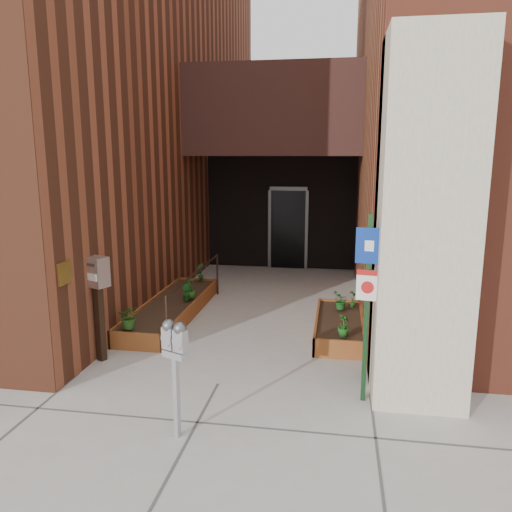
% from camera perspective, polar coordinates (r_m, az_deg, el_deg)
% --- Properties ---
extents(ground, '(80.00, 80.00, 0.00)m').
position_cam_1_polar(ground, '(6.92, -4.39, -14.38)').
color(ground, '#9E9991').
rests_on(ground, ground).
extents(architecture, '(20.00, 14.60, 10.00)m').
position_cam_1_polar(architecture, '(13.20, 2.00, 19.99)').
color(architecture, brown).
rests_on(architecture, ground).
extents(planter_left, '(0.90, 3.60, 0.30)m').
position_cam_1_polar(planter_left, '(9.70, -9.55, -5.99)').
color(planter_left, brown).
rests_on(planter_left, ground).
extents(planter_right, '(0.80, 2.20, 0.30)m').
position_cam_1_polar(planter_right, '(8.73, 9.48, -7.97)').
color(planter_right, brown).
rests_on(planter_right, ground).
extents(handrail, '(0.04, 3.34, 0.90)m').
position_cam_1_polar(handrail, '(9.34, -6.87, -2.68)').
color(handrail, black).
rests_on(handrail, ground).
extents(parking_meter, '(0.31, 0.21, 1.32)m').
position_cam_1_polar(parking_meter, '(5.39, -9.26, -10.32)').
color(parking_meter, '#A6A6A9').
rests_on(parking_meter, ground).
extents(sign_post, '(0.32, 0.10, 2.34)m').
position_cam_1_polar(sign_post, '(6.12, 12.64, -3.71)').
color(sign_post, black).
rests_on(sign_post, ground).
extents(payment_dropbox, '(0.38, 0.33, 1.58)m').
position_cam_1_polar(payment_dropbox, '(7.62, -17.64, -3.35)').
color(payment_dropbox, black).
rests_on(payment_dropbox, ground).
extents(shrub_left_a, '(0.43, 0.43, 0.39)m').
position_cam_1_polar(shrub_left_a, '(8.23, -14.27, -6.72)').
color(shrub_left_a, '#275618').
rests_on(shrub_left_a, planter_left).
extents(shrub_left_b, '(0.25, 0.25, 0.32)m').
position_cam_1_polar(shrub_left_b, '(9.59, -8.02, -4.11)').
color(shrub_left_b, '#164F18').
rests_on(shrub_left_b, planter_left).
extents(shrub_left_c, '(0.29, 0.29, 0.38)m').
position_cam_1_polar(shrub_left_c, '(9.70, -7.55, -3.73)').
color(shrub_left_c, '#214F16').
rests_on(shrub_left_c, planter_left).
extents(shrub_left_d, '(0.28, 0.28, 0.39)m').
position_cam_1_polar(shrub_left_d, '(11.05, -6.36, -1.82)').
color(shrub_left_d, '#164F1B').
rests_on(shrub_left_d, planter_left).
extents(shrub_right_a, '(0.24, 0.24, 0.34)m').
position_cam_1_polar(shrub_right_a, '(7.77, 9.98, -7.84)').
color(shrub_right_a, '#1A5017').
rests_on(shrub_right_a, planter_right).
extents(shrub_right_b, '(0.25, 0.25, 0.33)m').
position_cam_1_polar(shrub_right_b, '(9.21, 11.04, -4.83)').
color(shrub_right_b, '#1E5919').
rests_on(shrub_right_b, planter_right).
extents(shrub_right_c, '(0.35, 0.35, 0.32)m').
position_cam_1_polar(shrub_right_c, '(9.08, 9.67, -5.06)').
color(shrub_right_c, '#19571C').
rests_on(shrub_right_c, planter_right).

